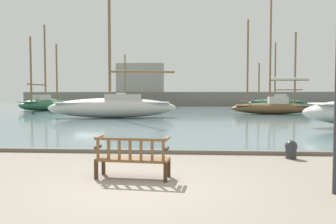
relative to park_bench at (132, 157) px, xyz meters
name	(u,v)px	position (x,y,z in m)	size (l,w,h in m)	color
ground_plane	(141,187)	(0.28, -0.66, -0.47)	(160.00, 160.00, 0.00)	gray
harbor_water	(184,107)	(0.28, 43.34, -0.43)	(100.00, 80.00, 0.08)	slate
quay_edge_kerb	(159,151)	(0.28, 3.19, -0.41)	(40.00, 0.30, 0.12)	#675F54
park_bench	(132,157)	(0.00, 0.00, 0.00)	(1.64, 0.67, 0.92)	#3D2A19
sailboat_mid_port	(44,103)	(-16.01, 30.62, 0.52)	(3.36, 9.34, 10.11)	#2D6647
sailboat_centre_channel	(114,106)	(-4.78, 18.47, 0.53)	(10.27, 4.05, 11.83)	silver
sailboat_nearest_starboard	(276,103)	(12.25, 35.69, 0.43)	(8.11, 3.94, 8.51)	#2D6647
sailboat_outer_port	(125,107)	(-6.01, 28.78, 0.09)	(2.66, 5.77, 6.29)	navy
sailboat_far_starboard	(272,105)	(8.98, 24.39, 0.46)	(7.62, 1.99, 11.08)	brown
mooring_bollard	(291,149)	(4.17, 2.56, -0.19)	(0.35, 0.35, 0.53)	#2D2D33
far_breakwater	(176,95)	(-1.18, 48.62, 1.46)	(55.40, 2.40, 7.32)	slate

